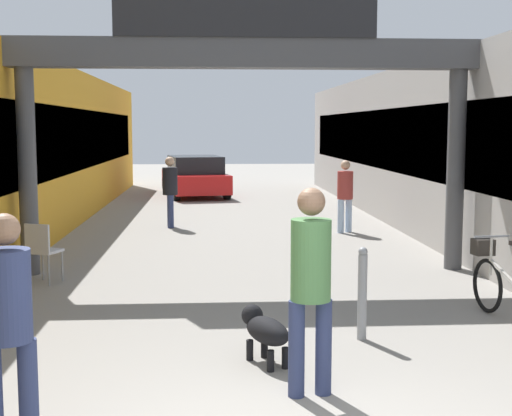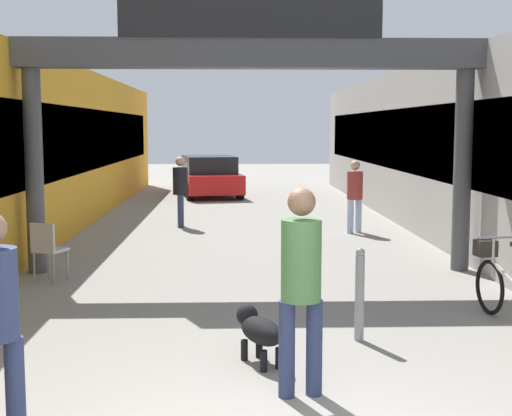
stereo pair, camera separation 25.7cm
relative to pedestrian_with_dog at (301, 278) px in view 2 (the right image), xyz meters
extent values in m
cube|color=gold|center=(-5.38, 9.42, 0.78)|extent=(3.00, 26.00, 3.60)
cube|color=black|center=(-3.90, 9.42, 0.96)|extent=(0.04, 23.40, 1.44)
cube|color=#9E9993|center=(4.82, 9.42, 0.78)|extent=(3.00, 26.00, 3.60)
cube|color=black|center=(3.34, 9.42, 0.96)|extent=(0.04, 23.40, 1.44)
cylinder|color=#4C4C4F|center=(-3.63, 5.29, 0.56)|extent=(0.28, 0.28, 3.17)
cylinder|color=#4C4C4F|center=(3.07, 5.29, 0.56)|extent=(0.28, 0.28, 3.17)
cube|color=#4C4C4F|center=(-0.28, 5.29, 2.37)|extent=(7.40, 0.44, 0.44)
cube|color=#232326|center=(-0.28, 5.09, 2.91)|extent=(3.96, 0.10, 0.64)
cylinder|color=navy|center=(-0.12, -0.02, -0.61)|extent=(0.16, 0.16, 0.83)
cylinder|color=navy|center=(0.12, 0.02, -0.61)|extent=(0.16, 0.16, 0.83)
cylinder|color=#4C7F47|center=(0.00, 0.00, 0.15)|extent=(0.39, 0.39, 0.68)
sphere|color=#8C664C|center=(0.00, 0.00, 0.64)|extent=(0.27, 0.27, 0.23)
cylinder|color=navy|center=(-2.14, -0.84, -0.63)|extent=(0.18, 0.18, 0.79)
cylinder|color=navy|center=(-1.76, 10.50, -0.65)|extent=(0.15, 0.15, 0.75)
cylinder|color=navy|center=(-1.74, 10.26, -0.65)|extent=(0.15, 0.15, 0.75)
cylinder|color=black|center=(-1.75, 10.38, 0.03)|extent=(0.37, 0.37, 0.62)
sphere|color=tan|center=(-1.75, 10.38, 0.48)|extent=(0.23, 0.23, 0.21)
cylinder|color=#A5BFE0|center=(1.97, 9.27, -0.66)|extent=(0.19, 0.19, 0.73)
cylinder|color=#A5BFE0|center=(2.16, 9.41, -0.66)|extent=(0.19, 0.19, 0.73)
cylinder|color=#99332D|center=(2.07, 9.34, 0.01)|extent=(0.47, 0.47, 0.60)
sphere|color=tan|center=(2.07, 9.34, 0.44)|extent=(0.29, 0.29, 0.21)
ellipsoid|color=black|center=(-0.30, 0.82, -0.69)|extent=(0.54, 0.69, 0.25)
sphere|color=black|center=(-0.43, 1.07, -0.61)|extent=(0.29, 0.29, 0.22)
sphere|color=white|center=(-0.38, 0.99, -0.71)|extent=(0.21, 0.21, 0.15)
cylinder|color=black|center=(-0.46, 0.95, -0.92)|extent=(0.09, 0.09, 0.20)
cylinder|color=black|center=(-0.31, 1.03, -0.92)|extent=(0.09, 0.09, 0.20)
cylinder|color=black|center=(-0.29, 0.61, -0.92)|extent=(0.09, 0.09, 0.20)
cylinder|color=black|center=(-0.14, 0.69, -0.92)|extent=(0.09, 0.09, 0.20)
torus|color=black|center=(2.56, 2.58, -0.69)|extent=(0.14, 0.67, 0.67)
cube|color=beige|center=(2.63, 2.08, -0.51)|extent=(0.16, 0.94, 0.34)
cylinder|color=beige|center=(2.57, 2.52, -0.31)|extent=(0.04, 0.04, 0.46)
cylinder|color=gray|center=(2.57, 2.52, -0.07)|extent=(0.46, 0.09, 0.03)
cube|color=#332D28|center=(2.54, 2.72, -0.23)|extent=(0.26, 0.23, 0.20)
cylinder|color=gray|center=(0.78, 1.56, -0.56)|extent=(0.10, 0.10, 0.93)
sphere|color=gray|center=(0.78, 1.56, -0.07)|extent=(0.10, 0.10, 0.10)
cylinder|color=gray|center=(-3.35, 4.86, -0.80)|extent=(0.04, 0.04, 0.45)
cylinder|color=gray|center=(-3.04, 4.74, -0.80)|extent=(0.04, 0.04, 0.45)
cylinder|color=gray|center=(-3.48, 4.55, -0.80)|extent=(0.04, 0.04, 0.45)
cylinder|color=gray|center=(-3.17, 4.42, -0.80)|extent=(0.04, 0.04, 0.45)
cube|color=silver|center=(-3.26, 4.64, -0.55)|extent=(0.52, 0.52, 0.04)
cube|color=silver|center=(-3.33, 4.48, -0.33)|extent=(0.39, 0.19, 0.40)
cube|color=red|center=(-1.36, 17.90, -0.54)|extent=(2.42, 4.24, 0.60)
cube|color=#1E2328|center=(-1.33, 17.75, 0.03)|extent=(1.94, 2.44, 0.55)
cylinder|color=black|center=(-2.40, 19.19, -0.72)|extent=(0.30, 0.63, 0.60)
cylinder|color=black|center=(-0.83, 19.47, -0.72)|extent=(0.30, 0.63, 0.60)
cylinder|color=black|center=(-1.89, 16.33, -0.72)|extent=(0.30, 0.63, 0.60)
cylinder|color=black|center=(-0.32, 16.61, -0.72)|extent=(0.30, 0.63, 0.60)
camera|label=1|loc=(-0.83, -5.81, 1.25)|focal=50.00mm
camera|label=2|loc=(-0.57, -5.82, 1.25)|focal=50.00mm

